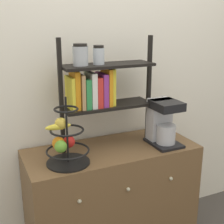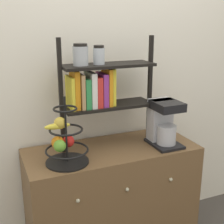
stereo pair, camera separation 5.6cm
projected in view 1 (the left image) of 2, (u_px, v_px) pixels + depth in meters
The scene contains 5 objects.
wall_back at pixel (95, 65), 2.14m from camera, with size 7.00×0.05×2.60m, color silver.
sideboard at pixel (112, 201), 2.16m from camera, with size 1.13×0.49×0.79m.
coffee_maker at pixel (163, 122), 2.09m from camera, with size 0.18×0.24×0.30m.
fruit_stand at pixel (65, 142), 1.80m from camera, with size 0.26×0.26×0.40m.
shelf_hutch at pixel (96, 85), 1.96m from camera, with size 0.64×0.20×0.71m.
Camera 1 is at (-0.79, -1.48, 1.61)m, focal length 50.00 mm.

